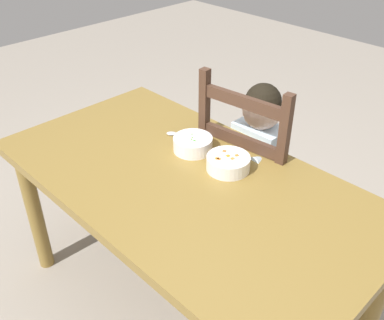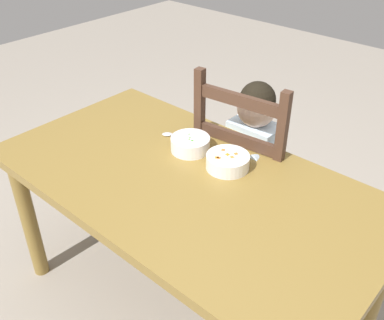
{
  "view_description": "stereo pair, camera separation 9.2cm",
  "coord_description": "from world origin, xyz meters",
  "px_view_note": "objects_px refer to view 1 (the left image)",
  "views": [
    {
      "loc": [
        0.98,
        -0.92,
        1.67
      ],
      "look_at": [
        -0.01,
        0.05,
        0.76
      ],
      "focal_mm": 41.5,
      "sensor_mm": 36.0,
      "label": 1
    },
    {
      "loc": [
        0.91,
        -0.99,
        1.67
      ],
      "look_at": [
        -0.01,
        0.05,
        0.76
      ],
      "focal_mm": 41.5,
      "sensor_mm": 36.0,
      "label": 2
    }
  ],
  "objects_px": {
    "dining_table": "(185,198)",
    "spoon": "(176,134)",
    "child_figure": "(255,153)",
    "bowl_of_carrots": "(228,162)",
    "bowl_of_peas": "(193,144)",
    "dining_chair": "(253,181)"
  },
  "relations": [
    {
      "from": "dining_table",
      "to": "bowl_of_carrots",
      "type": "distance_m",
      "value": 0.21
    },
    {
      "from": "dining_chair",
      "to": "bowl_of_peas",
      "type": "height_order",
      "value": "dining_chair"
    },
    {
      "from": "spoon",
      "to": "dining_chair",
      "type": "bearing_deg",
      "value": 46.85
    },
    {
      "from": "bowl_of_carrots",
      "to": "dining_table",
      "type": "bearing_deg",
      "value": -116.41
    },
    {
      "from": "bowl_of_peas",
      "to": "bowl_of_carrots",
      "type": "distance_m",
      "value": 0.19
    },
    {
      "from": "dining_chair",
      "to": "spoon",
      "type": "bearing_deg",
      "value": -133.15
    },
    {
      "from": "dining_table",
      "to": "spoon",
      "type": "height_order",
      "value": "spoon"
    },
    {
      "from": "dining_table",
      "to": "bowl_of_peas",
      "type": "xyz_separation_m",
      "value": [
        -0.11,
        0.15,
        0.13
      ]
    },
    {
      "from": "dining_chair",
      "to": "spoon",
      "type": "xyz_separation_m",
      "value": [
        -0.24,
        -0.26,
        0.26
      ]
    },
    {
      "from": "dining_chair",
      "to": "bowl_of_carrots",
      "type": "distance_m",
      "value": 0.42
    },
    {
      "from": "child_figure",
      "to": "spoon",
      "type": "distance_m",
      "value": 0.36
    },
    {
      "from": "child_figure",
      "to": "bowl_of_carrots",
      "type": "height_order",
      "value": "child_figure"
    },
    {
      "from": "spoon",
      "to": "child_figure",
      "type": "bearing_deg",
      "value": 47.52
    },
    {
      "from": "child_figure",
      "to": "dining_table",
      "type": "bearing_deg",
      "value": -87.58
    },
    {
      "from": "dining_table",
      "to": "bowl_of_carrots",
      "type": "bearing_deg",
      "value": 63.59
    },
    {
      "from": "dining_table",
      "to": "spoon",
      "type": "distance_m",
      "value": 0.33
    },
    {
      "from": "bowl_of_peas",
      "to": "spoon",
      "type": "bearing_deg",
      "value": 164.99
    },
    {
      "from": "child_figure",
      "to": "bowl_of_peas",
      "type": "relative_size",
      "value": 5.89
    },
    {
      "from": "dining_chair",
      "to": "spoon",
      "type": "distance_m",
      "value": 0.44
    },
    {
      "from": "dining_chair",
      "to": "spoon",
      "type": "relative_size",
      "value": 8.6
    },
    {
      "from": "dining_table",
      "to": "child_figure",
      "type": "distance_m",
      "value": 0.45
    },
    {
      "from": "bowl_of_peas",
      "to": "dining_table",
      "type": "bearing_deg",
      "value": -53.4
    }
  ]
}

